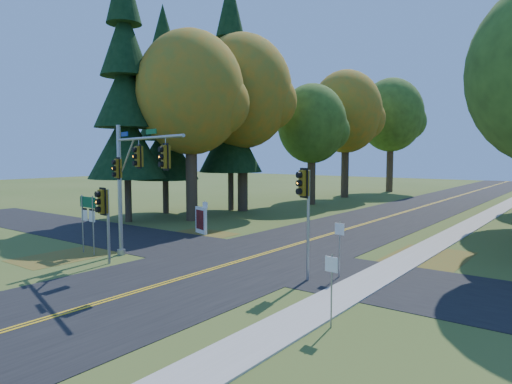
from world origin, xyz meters
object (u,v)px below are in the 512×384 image
Objects in this scene: route_sign_cluster at (88,213)px; east_signal_pole at (304,196)px; info_kiosk at (201,220)px; traffic_mast at (132,173)px.

east_signal_pole is at bearing 13.63° from route_sign_cluster.
route_sign_cluster is at bearing -75.29° from info_kiosk.
route_sign_cluster is (-11.23, -2.25, -1.31)m from east_signal_pole.
east_signal_pole reaches higher than route_sign_cluster.
traffic_mast reaches higher than east_signal_pole.
traffic_mast is 4.05× the size of info_kiosk.
traffic_mast is at bearing -51.75° from info_kiosk.
info_kiosk is at bearing 127.21° from traffic_mast.
traffic_mast is 3.79m from route_sign_cluster.
east_signal_pole is 12.36m from info_kiosk.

